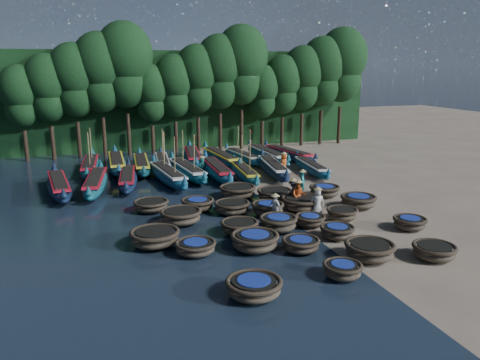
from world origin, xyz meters
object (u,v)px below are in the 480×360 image
object	(u,v)px
coracle_7	(301,244)
fisherman_2	(298,194)
coracle_15	(181,216)
fisherman_1	(302,182)
long_boat_7	(273,168)
long_boat_12	(163,163)
coracle_4	(434,251)
fisherman_0	(317,201)
coracle_9	(410,223)
fisherman_5	(202,165)
coracle_12	(278,223)
long_boat_9	(90,166)
long_boat_17	(289,154)
fisherman_3	(293,192)
coracle_10	(155,237)
long_boat_1	(96,183)
coracle_2	(342,270)
long_boat_14	(221,158)
coracle_11	(240,227)
long_boat_11	(142,165)
long_boat_0	(59,186)
long_boat_8	(311,167)
long_boat_10	(117,163)
coracle_8	(337,231)
coracle_22	(238,191)
fisherman_4	(275,207)
long_boat_6	(244,173)
coracle_20	(151,205)
long_boat_16	(267,155)
coracle_14	(342,213)
coracle_5	(196,247)
long_boat_5	(216,170)
long_boat_2	(128,179)
coracle_18	(302,203)
coracle_6	(255,241)
coracle_21	(198,204)
coracle_17	(268,208)
coracle_13	(310,220)
coracle_19	(358,201)
coracle_23	(275,194)
coracle_16	(232,207)
long_boat_4	(187,170)

from	to	relation	value
coracle_7	fisherman_2	world-z (taller)	fisherman_2
coracle_15	fisherman_1	bearing A→B (deg)	18.66
long_boat_7	long_boat_12	distance (m)	9.50
coracle_4	fisherman_0	world-z (taller)	fisherman_0
coracle_9	fisherman_5	size ratio (longest dim) A/B	1.13
coracle_12	long_boat_9	world-z (taller)	long_boat_9
fisherman_2	long_boat_17	bearing A→B (deg)	98.61
fisherman_2	fisherman_3	size ratio (longest dim) A/B	1.02
coracle_10	long_boat_1	size ratio (longest dim) A/B	0.33
coracle_2	long_boat_14	size ratio (longest dim) A/B	0.19
coracle_11	coracle_12	world-z (taller)	coracle_12
long_boat_11	long_boat_0	bearing A→B (deg)	-135.01
long_boat_8	long_boat_10	bearing A→B (deg)	163.68
coracle_8	long_boat_14	bearing A→B (deg)	91.63
long_boat_9	coracle_11	bearing A→B (deg)	-63.55
coracle_22	long_boat_0	distance (m)	12.22
fisherman_4	long_boat_10	bearing A→B (deg)	-173.30
long_boat_6	long_boat_9	bearing A→B (deg)	157.12
coracle_10	long_boat_1	world-z (taller)	long_boat_1
long_boat_7	fisherman_3	size ratio (longest dim) A/B	4.40
coracle_20	coracle_11	bearing A→B (deg)	-54.87
coracle_8	long_boat_16	world-z (taller)	long_boat_16
long_boat_10	long_boat_17	xyz separation A→B (m)	(15.35, -0.66, -0.02)
coracle_11	coracle_14	world-z (taller)	coracle_11
long_boat_14	long_boat_16	world-z (taller)	long_boat_16
coracle_2	fisherman_5	world-z (taller)	fisherman_5
long_boat_1	long_boat_12	xyz separation A→B (m)	(5.62, 5.71, -0.05)
coracle_5	long_boat_5	xyz separation A→B (m)	(5.04, 14.53, 0.22)
long_boat_2	coracle_18	bearing A→B (deg)	-38.14
long_boat_1	fisherman_5	world-z (taller)	fisherman_5
coracle_6	long_boat_12	world-z (taller)	long_boat_12
coracle_21	long_boat_6	xyz separation A→B (m)	(5.28, 6.82, 0.08)
coracle_17	long_boat_7	world-z (taller)	long_boat_7
long_boat_10	coracle_18	bearing A→B (deg)	-54.88
coracle_15	coracle_10	bearing A→B (deg)	-122.94
coracle_2	long_boat_5	distance (m)	18.89
long_boat_14	long_boat_0	bearing A→B (deg)	-160.66
coracle_13	long_boat_1	distance (m)	15.81
coracle_19	long_boat_5	distance (m)	12.21
coracle_14	fisherman_0	distance (m)	1.59
coracle_19	coracle_23	distance (m)	5.28
coracle_14	coracle_16	world-z (taller)	coracle_16
long_boat_6	long_boat_8	size ratio (longest dim) A/B	1.02
coracle_10	long_boat_14	distance (m)	19.36
coracle_14	long_boat_0	bearing A→B (deg)	144.71
coracle_12	long_boat_7	bearing A→B (deg)	68.98
long_boat_0	long_boat_14	xyz separation A→B (m)	(13.17, 5.86, 0.03)
coracle_23	fisherman_5	xyz separation A→B (m)	(-2.72, 8.56, 0.36)
coracle_17	coracle_23	size ratio (longest dim) A/B	0.90
long_boat_8	long_boat_4	bearing A→B (deg)	176.09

